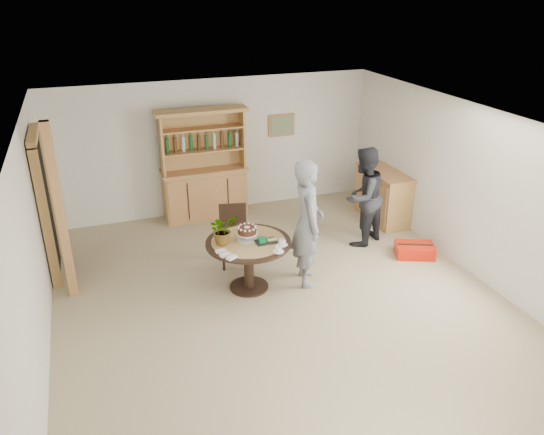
{
  "coord_description": "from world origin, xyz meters",
  "views": [
    {
      "loc": [
        -2.23,
        -5.8,
        4.09
      ],
      "look_at": [
        0.06,
        0.55,
        1.05
      ],
      "focal_mm": 35.0,
      "sensor_mm": 36.0,
      "label": 1
    }
  ],
  "objects_px": {
    "sideboard": "(383,195)",
    "adult_person": "(363,197)",
    "hutch": "(204,182)",
    "dining_chair": "(234,231)",
    "dining_table": "(249,251)",
    "red_suitcase": "(414,250)",
    "teen_boy": "(308,223)"
  },
  "relations": [
    {
      "from": "sideboard",
      "to": "adult_person",
      "type": "bearing_deg",
      "value": -138.93
    },
    {
      "from": "dining_chair",
      "to": "hutch",
      "type": "bearing_deg",
      "value": 102.2
    },
    {
      "from": "dining_chair",
      "to": "red_suitcase",
      "type": "bearing_deg",
      "value": -4.35
    },
    {
      "from": "hutch",
      "to": "red_suitcase",
      "type": "bearing_deg",
      "value": -43.93
    },
    {
      "from": "adult_person",
      "to": "sideboard",
      "type": "bearing_deg",
      "value": -165.85
    },
    {
      "from": "dining_chair",
      "to": "red_suitcase",
      "type": "xyz_separation_m",
      "value": [
        2.79,
        -0.81,
        -0.43
      ]
    },
    {
      "from": "sideboard",
      "to": "adult_person",
      "type": "distance_m",
      "value": 1.16
    },
    {
      "from": "dining_chair",
      "to": "adult_person",
      "type": "height_order",
      "value": "adult_person"
    },
    {
      "from": "teen_boy",
      "to": "red_suitcase",
      "type": "bearing_deg",
      "value": -74.59
    },
    {
      "from": "hutch",
      "to": "sideboard",
      "type": "relative_size",
      "value": 1.62
    },
    {
      "from": "dining_table",
      "to": "teen_boy",
      "type": "height_order",
      "value": "teen_boy"
    },
    {
      "from": "red_suitcase",
      "to": "teen_boy",
      "type": "bearing_deg",
      "value": -154.08
    },
    {
      "from": "sideboard",
      "to": "dining_table",
      "type": "xyz_separation_m",
      "value": [
        -3.04,
        -1.48,
        0.13
      ]
    },
    {
      "from": "red_suitcase",
      "to": "dining_table",
      "type": "bearing_deg",
      "value": -157.18
    },
    {
      "from": "adult_person",
      "to": "teen_boy",
      "type": "bearing_deg",
      "value": 5.05
    },
    {
      "from": "hutch",
      "to": "adult_person",
      "type": "relative_size",
      "value": 1.22
    },
    {
      "from": "dining_table",
      "to": "sideboard",
      "type": "bearing_deg",
      "value": 25.86
    },
    {
      "from": "sideboard",
      "to": "teen_boy",
      "type": "xyz_separation_m",
      "value": [
        -2.19,
        -1.58,
        0.47
      ]
    },
    {
      "from": "dining_table",
      "to": "dining_chair",
      "type": "bearing_deg",
      "value": 88.87
    },
    {
      "from": "sideboard",
      "to": "adult_person",
      "type": "relative_size",
      "value": 0.75
    },
    {
      "from": "red_suitcase",
      "to": "sideboard",
      "type": "bearing_deg",
      "value": 103.06
    },
    {
      "from": "hutch",
      "to": "teen_boy",
      "type": "height_order",
      "value": "hutch"
    },
    {
      "from": "hutch",
      "to": "red_suitcase",
      "type": "relative_size",
      "value": 2.88
    },
    {
      "from": "sideboard",
      "to": "dining_chair",
      "type": "xyz_separation_m",
      "value": [
        -3.03,
        -0.65,
        0.06
      ]
    },
    {
      "from": "hutch",
      "to": "sideboard",
      "type": "distance_m",
      "value": 3.29
    },
    {
      "from": "dining_table",
      "to": "dining_chair",
      "type": "height_order",
      "value": "dining_chair"
    },
    {
      "from": "red_suitcase",
      "to": "hutch",
      "type": "bearing_deg",
      "value": 158.49
    },
    {
      "from": "hutch",
      "to": "dining_chair",
      "type": "distance_m",
      "value": 1.9
    },
    {
      "from": "dining_table",
      "to": "red_suitcase",
      "type": "height_order",
      "value": "dining_table"
    },
    {
      "from": "sideboard",
      "to": "dining_chair",
      "type": "height_order",
      "value": "dining_chair"
    },
    {
      "from": "hutch",
      "to": "teen_boy",
      "type": "xyz_separation_m",
      "value": [
        0.85,
        -2.82,
        0.25
      ]
    },
    {
      "from": "sideboard",
      "to": "teen_boy",
      "type": "relative_size",
      "value": 0.67
    }
  ]
}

